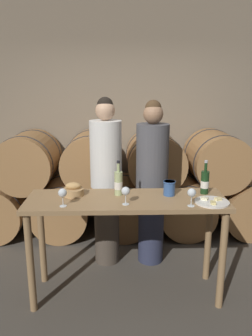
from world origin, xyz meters
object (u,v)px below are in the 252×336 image
wine_glass_center (192,193)px  cheese_plate (212,202)px  wine_glass_far_left (63,193)px  wine_bottle_white (118,183)px  person_left (106,181)px  tasting_table (126,214)px  person_right (152,183)px  wine_bottle_red (205,182)px  blue_crock (169,188)px  wine_glass_left (126,192)px  bread_basket (73,190)px

wine_glass_center → cheese_plate: bearing=20.4°
wine_glass_far_left → wine_bottle_white: bearing=30.9°
wine_bottle_white → wine_glass_center: (0.60, -0.30, 0.00)m
cheese_plate → wine_glass_center: (-0.20, -0.07, 0.10)m
person_left → wine_bottle_white: person_left is taller
wine_glass_far_left → wine_glass_center: size_ratio=1.00×
person_left → wine_glass_far_left: person_left is taller
tasting_table → person_right: 0.68m
tasting_table → person_right: person_right is taller
person_left → wine_bottle_red: 1.05m
cheese_plate → wine_bottle_red: bearing=90.3°
person_left → wine_glass_far_left: 0.86m
blue_crock → wine_glass_center: 0.32m
person_left → wine_glass_left: bearing=-76.0°
wine_bottle_red → person_left: bearing=152.1°
bread_basket → wine_glass_left: 0.53m
tasting_table → cheese_plate: cheese_plate is taller
wine_bottle_white → blue_crock: bearing=-2.9°
blue_crock → cheese_plate: size_ratio=0.45×
wine_bottle_white → blue_crock: size_ratio=2.41×
wine_bottle_red → tasting_table: bearing=-170.8°
person_right → wine_glass_center: person_right is taller
person_left → cheese_plate: size_ratio=6.18×
wine_bottle_red → cheese_plate: wine_bottle_red is taller
wine_glass_far_left → wine_glass_left: same height
bread_basket → wine_glass_far_left: (-0.05, -0.27, 0.07)m
wine_bottle_white → person_right: bearing=54.4°
tasting_table → person_right: size_ratio=0.99×
cheese_plate → wine_bottle_white: bearing=163.8°
wine_bottle_red → wine_glass_far_left: wine_bottle_red is taller
tasting_table → wine_glass_far_left: 0.62m
person_right → wine_bottle_red: size_ratio=5.68×
person_left → wine_glass_left: (0.19, -0.75, 0.14)m
wine_bottle_red → wine_bottle_white: size_ratio=0.98×
person_right → bread_basket: (-0.77, -0.51, 0.09)m
wine_glass_far_left → cheese_plate: bearing=2.1°
blue_crock → wine_glass_far_left: (-0.92, -0.25, 0.04)m
wine_glass_left → tasting_table: bearing=86.0°
wine_bottle_white → cheese_plate: wine_bottle_white is taller
person_right → cheese_plate: 0.86m
cheese_plate → bread_basket: bearing=169.3°
tasting_table → wine_bottle_white: bearing=124.2°
cheese_plate → wine_glass_center: size_ratio=1.90×
tasting_table → bread_basket: (-0.48, 0.10, 0.20)m
wine_bottle_red → bread_basket: (-1.21, -0.02, -0.06)m
wine_bottle_red → wine_bottle_white: (-0.80, -0.02, 0.00)m
wine_glass_far_left → person_left: bearing=66.9°
tasting_table → bread_basket: size_ratio=9.45×
cheese_plate → wine_glass_left: 0.75m
bread_basket → wine_glass_far_left: size_ratio=1.21×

